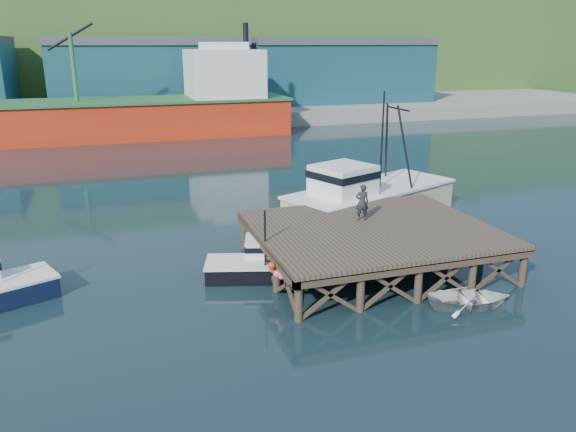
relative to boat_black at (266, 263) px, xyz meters
name	(u,v)px	position (x,y,z in m)	size (l,w,h in m)	color
ground	(271,278)	(0.16, -0.44, -0.68)	(300.00, 300.00, 0.00)	black
wharf	(374,231)	(5.66, -0.63, 1.26)	(12.00, 10.00, 2.62)	brown
far_quay	(149,109)	(0.16, 69.56, 0.32)	(160.00, 40.00, 2.00)	gray
warehouse_mid	(149,76)	(0.16, 64.56, 5.82)	(28.00, 16.00, 9.00)	#1B4E5C
warehouse_right	(332,73)	(30.16, 64.56, 5.82)	(30.00, 16.00, 9.00)	#1B4E5C
cargo_ship	(92,112)	(-8.31, 47.56, 2.64)	(55.50, 10.00, 13.75)	red
hillside	(133,45)	(0.16, 99.56, 10.32)	(220.00, 50.00, 22.00)	#2D511E
boat_black	(266,263)	(0.00, 0.00, 0.00)	(6.33, 5.25, 3.68)	black
trawler	(368,194)	(9.09, 7.10, 1.04)	(13.22, 8.83, 8.35)	#D2C588
dinghy	(470,299)	(7.67, -6.24, -0.29)	(2.63, 3.69, 0.76)	silver
dockworker	(362,202)	(5.63, 0.85, 2.44)	(0.72, 0.47, 1.98)	black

